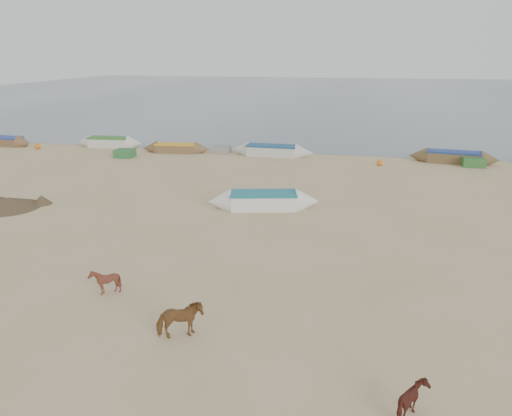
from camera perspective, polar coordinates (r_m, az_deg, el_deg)
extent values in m
plane|color=tan|center=(19.34, -2.36, -6.33)|extent=(140.00, 140.00, 0.00)
plane|color=slate|center=(99.56, 9.16, 12.80)|extent=(160.00, 160.00, 0.00)
imported|color=brown|center=(14.59, -8.72, -12.55)|extent=(1.44, 1.13, 1.11)
imported|color=#58281B|center=(17.60, -16.90, -8.01)|extent=(0.94, 0.86, 0.91)
imported|color=#5A261D|center=(12.30, 17.59, -20.36)|extent=(0.78, 0.89, 0.84)
cone|color=brown|center=(29.00, -26.50, 0.56)|extent=(4.10, 4.10, 0.55)
cube|color=#2F6A36|center=(39.87, -14.77, 6.07)|extent=(1.40, 1.20, 0.60)
sphere|color=orange|center=(36.73, 13.96, 5.06)|extent=(0.44, 0.44, 0.44)
cube|color=gray|center=(40.25, -3.86, 6.69)|extent=(1.20, 1.10, 0.56)
cube|color=#31682F|center=(38.55, 23.59, 4.84)|extent=(1.50, 1.20, 0.64)
sphere|color=orange|center=(45.55, -23.67, 6.48)|extent=(0.48, 0.48, 0.48)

